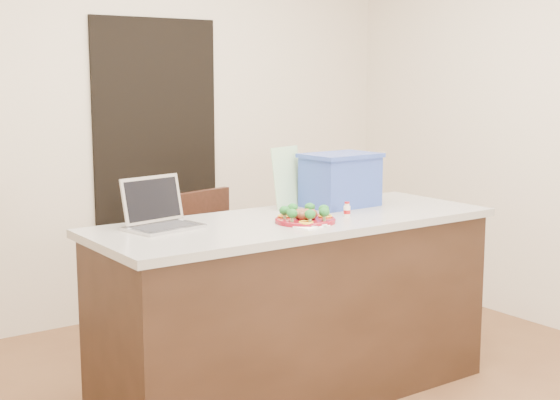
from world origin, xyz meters
TOP-DOWN VIEW (x-y plane):
  - room_shell at (0.00, 0.00)m, footprint 4.00×4.00m
  - doorway at (0.10, 1.98)m, footprint 0.90×0.02m
  - island at (0.00, 0.25)m, footprint 2.06×0.76m
  - plate at (-0.03, 0.13)m, footprint 0.29×0.29m
  - meatballs at (-0.03, 0.13)m, footprint 0.11×0.12m
  - broccoli at (-0.03, 0.13)m, footprint 0.25×0.24m
  - pepper_rings at (-0.03, 0.13)m, footprint 0.25×0.27m
  - napkin at (-0.08, 0.05)m, footprint 0.17×0.17m
  - fork at (-0.10, 0.06)m, footprint 0.07×0.16m
  - knife at (-0.05, 0.04)m, footprint 0.08×0.17m
  - yogurt_bottle at (0.24, 0.14)m, footprint 0.04×0.04m
  - laptop at (-0.66, 0.43)m, footprint 0.37×0.32m
  - leaflet at (0.16, 0.54)m, footprint 0.23×0.11m
  - blue_box at (0.41, 0.41)m, footprint 0.41×0.30m
  - chair at (-0.01, 1.06)m, footprint 0.52×0.52m

SIDE VIEW (x-z plane):
  - island at x=0.00m, z-range 0.00..0.92m
  - chair at x=-0.01m, z-range 0.07..1.02m
  - napkin at x=-0.08m, z-range 0.92..0.93m
  - fork at x=-0.10m, z-range 0.93..0.93m
  - knife at x=-0.05m, z-range 0.93..0.93m
  - plate at x=-0.03m, z-range 0.92..0.94m
  - pepper_rings at x=-0.03m, z-range 0.94..0.95m
  - yogurt_bottle at x=0.24m, z-range 0.91..0.99m
  - meatballs at x=-0.03m, z-range 0.94..0.98m
  - broccoli at x=-0.03m, z-range 0.96..1.00m
  - laptop at x=-0.66m, z-range 0.87..1.10m
  - doorway at x=0.10m, z-range 0.00..2.00m
  - blue_box at x=0.41m, z-range 0.92..1.21m
  - leaflet at x=0.16m, z-range 0.92..1.24m
  - room_shell at x=0.00m, z-range -0.38..3.62m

